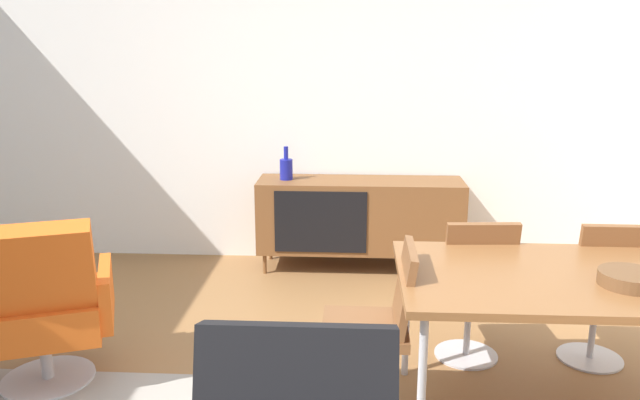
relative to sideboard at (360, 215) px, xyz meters
name	(u,v)px	position (x,y,z in m)	size (l,w,h in m)	color
wall_back	(317,89)	(-0.36, 0.30, 0.96)	(6.80, 0.12, 2.80)	white
sideboard	(360,215)	(0.00, 0.00, 0.00)	(1.60, 0.45, 0.72)	brown
vase_cobalt	(286,168)	(-0.58, 0.00, 0.37)	(0.10, 0.10, 0.26)	navy
dining_table	(576,283)	(0.96, -2.05, 0.26)	(1.60, 0.90, 0.74)	brown
wooden_bowl_on_table	(630,279)	(1.14, -2.17, 0.33)	(0.26, 0.26, 0.06)	brown
dining_chair_near_window	(378,325)	(0.07, -2.05, 0.03)	(0.43, 0.40, 0.86)	brown
dining_chair_back_left	(473,283)	(0.62, -1.49, 0.03)	(0.43, 0.45, 0.86)	brown
dining_chair_back_right	(602,286)	(1.31, -1.49, 0.03)	(0.40, 0.43, 0.86)	brown
lounge_chair_red	(37,304)	(-1.64, -1.89, 0.03)	(0.85, 0.82, 0.95)	#D85919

